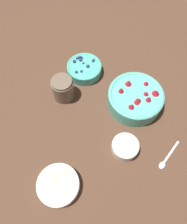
# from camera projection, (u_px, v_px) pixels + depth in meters

# --- Properties ---
(ground_plane) EXTENTS (4.00, 4.00, 0.00)m
(ground_plane) POSITION_uv_depth(u_px,v_px,m) (100.00, 124.00, 0.88)
(ground_plane) COLOR #4C3323
(bowl_strawberries) EXTENTS (0.22, 0.22, 0.10)m
(bowl_strawberries) POSITION_uv_depth(u_px,v_px,m) (135.00, 98.00, 0.89)
(bowl_strawberries) COLOR #56B7A8
(bowl_strawberries) RESTS_ON ground_plane
(bowl_blueberries) EXTENTS (0.15, 0.15, 0.06)m
(bowl_blueberries) POSITION_uv_depth(u_px,v_px,m) (84.00, 68.00, 0.98)
(bowl_blueberries) COLOR #47AD9E
(bowl_blueberries) RESTS_ON ground_plane
(bowl_bananas) EXTENTS (0.15, 0.15, 0.04)m
(bowl_bananas) POSITION_uv_depth(u_px,v_px,m) (58.00, 185.00, 0.75)
(bowl_bananas) COLOR white
(bowl_bananas) RESTS_ON ground_plane
(bowl_cream) EXTENTS (0.10, 0.10, 0.05)m
(bowl_cream) POSITION_uv_depth(u_px,v_px,m) (125.00, 147.00, 0.81)
(bowl_cream) COLOR white
(bowl_cream) RESTS_ON ground_plane
(jar_chocolate) EXTENTS (0.09, 0.09, 0.11)m
(jar_chocolate) POSITION_uv_depth(u_px,v_px,m) (63.00, 89.00, 0.90)
(jar_chocolate) COLOR brown
(jar_chocolate) RESTS_ON ground_plane
(spoon) EXTENTS (0.09, 0.12, 0.01)m
(spoon) POSITION_uv_depth(u_px,v_px,m) (166.00, 160.00, 0.81)
(spoon) COLOR silver
(spoon) RESTS_ON ground_plane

